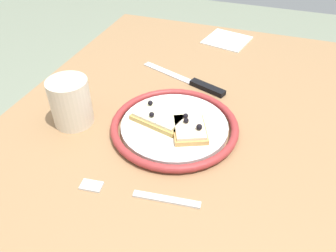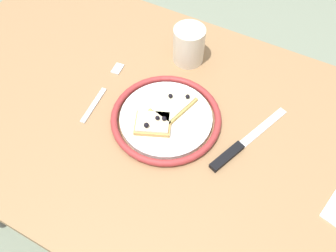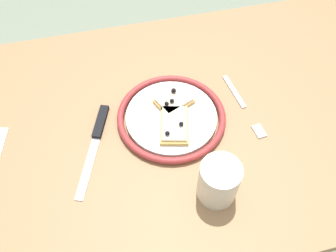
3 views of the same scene
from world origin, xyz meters
The scene contains 8 objects.
dining_table centered at (0.00, 0.00, 0.65)m, with size 1.19×0.72×0.74m.
plate centered at (0.06, 0.00, 0.75)m, with size 0.25×0.25×0.02m.
pizza_slice_near centered at (0.04, -0.04, 0.76)m, with size 0.10×0.09×0.03m.
pizza_slice_far centered at (0.06, 0.03, 0.76)m, with size 0.09×0.12×0.03m.
knife centered at (0.23, 0.00, 0.74)m, with size 0.10×0.23×0.01m.
fork centered at (-0.12, 0.00, 0.74)m, with size 0.04×0.20×0.00m.
cup centered at (0.01, 0.20, 0.78)m, with size 0.08×0.08×0.10m, color beige.
napkin centered at (0.50, -0.02, 0.74)m, with size 0.12×0.12×0.00m, color white.
Camera 1 is at (-0.43, -0.16, 1.16)m, focal length 35.79 mm.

